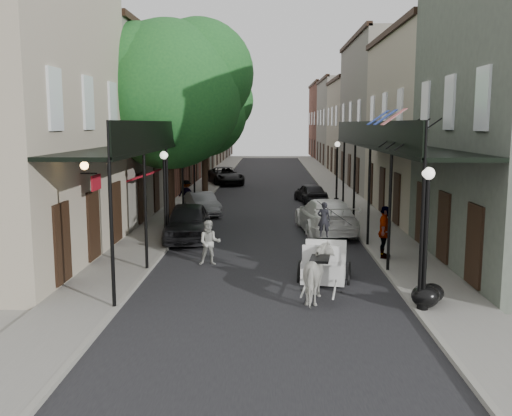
# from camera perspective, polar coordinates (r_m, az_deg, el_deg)

# --- Properties ---
(ground) EXTENTS (140.00, 140.00, 0.00)m
(ground) POSITION_cam_1_polar(r_m,az_deg,el_deg) (17.14, 1.02, -8.21)
(ground) COLOR gray
(ground) RESTS_ON ground
(road) EXTENTS (8.00, 90.00, 0.01)m
(road) POSITION_cam_1_polar(r_m,az_deg,el_deg) (36.75, 1.31, 0.79)
(road) COLOR black
(road) RESTS_ON ground
(sidewalk_left) EXTENTS (2.20, 90.00, 0.12)m
(sidewalk_left) POSITION_cam_1_polar(r_m,az_deg,el_deg) (37.10, -6.44, 0.89)
(sidewalk_left) COLOR gray
(sidewalk_left) RESTS_ON ground
(sidewalk_right) EXTENTS (2.20, 90.00, 0.12)m
(sidewalk_right) POSITION_cam_1_polar(r_m,az_deg,el_deg) (37.06, 9.06, 0.83)
(sidewalk_right) COLOR gray
(sidewalk_right) RESTS_ON ground
(building_row_left) EXTENTS (5.00, 80.00, 10.50)m
(building_row_left) POSITION_cam_1_polar(r_m,az_deg,el_deg) (47.24, -9.23, 8.77)
(building_row_left) COLOR #A09480
(building_row_left) RESTS_ON ground
(building_row_right) EXTENTS (5.00, 80.00, 10.50)m
(building_row_right) POSITION_cam_1_polar(r_m,az_deg,el_deg) (47.18, 12.01, 8.69)
(building_row_right) COLOR slate
(building_row_right) RESTS_ON ground
(gallery_left) EXTENTS (2.20, 18.05, 4.88)m
(gallery_left) POSITION_cam_1_polar(r_m,az_deg,el_deg) (23.93, -10.41, 6.26)
(gallery_left) COLOR black
(gallery_left) RESTS_ON sidewalk_left
(gallery_right) EXTENTS (2.20, 18.05, 4.88)m
(gallery_right) POSITION_cam_1_polar(r_m,az_deg,el_deg) (23.87, 12.85, 6.18)
(gallery_right) COLOR black
(gallery_right) RESTS_ON sidewalk_right
(tree_near) EXTENTS (7.31, 6.80, 9.63)m
(tree_near) POSITION_cam_1_polar(r_m,az_deg,el_deg) (26.99, -7.87, 11.73)
(tree_near) COLOR #382619
(tree_near) RESTS_ON sidewalk_left
(tree_far) EXTENTS (6.45, 6.00, 8.61)m
(tree_far) POSITION_cam_1_polar(r_m,az_deg,el_deg) (40.84, -4.69, 9.73)
(tree_far) COLOR #382619
(tree_far) RESTS_ON sidewalk_left
(lamppost_right_near) EXTENTS (0.32, 0.32, 3.71)m
(lamppost_right_near) POSITION_cam_1_polar(r_m,az_deg,el_deg) (15.23, 16.61, -2.75)
(lamppost_right_near) COLOR black
(lamppost_right_near) RESTS_ON sidewalk_right
(lamppost_left) EXTENTS (0.32, 0.32, 3.71)m
(lamppost_left) POSITION_cam_1_polar(r_m,az_deg,el_deg) (23.00, -9.10, 1.20)
(lamppost_left) COLOR black
(lamppost_left) RESTS_ON sidewalk_left
(lamppost_right_far) EXTENTS (0.32, 0.32, 3.71)m
(lamppost_right_far) POSITION_cam_1_polar(r_m,az_deg,el_deg) (34.76, 8.09, 3.66)
(lamppost_right_far) COLOR black
(lamppost_right_far) RESTS_ON sidewalk_right
(horse) EXTENTS (1.12, 1.95, 1.56)m
(horse) POSITION_cam_1_polar(r_m,az_deg,el_deg) (16.02, 6.35, -6.56)
(horse) COLOR silver
(horse) RESTS_ON ground
(carriage) EXTENTS (1.80, 2.47, 2.61)m
(carriage) POSITION_cam_1_polar(r_m,az_deg,el_deg) (18.32, 6.93, -3.90)
(carriage) COLOR black
(carriage) RESTS_ON ground
(pedestrian_walking) EXTENTS (0.82, 0.67, 1.59)m
(pedestrian_walking) POSITION_cam_1_polar(r_m,az_deg,el_deg) (19.97, -4.65, -3.48)
(pedestrian_walking) COLOR #A5A69D
(pedestrian_walking) RESTS_ON ground
(pedestrian_sidewalk_left) EXTENTS (0.99, 0.59, 1.51)m
(pedestrian_sidewalk_left) POSITION_cam_1_polar(r_m,az_deg,el_deg) (33.63, -6.95, 1.51)
(pedestrian_sidewalk_left) COLOR gray
(pedestrian_sidewalk_left) RESTS_ON sidewalk_left
(pedestrian_sidewalk_right) EXTENTS (0.75, 1.19, 1.88)m
(pedestrian_sidewalk_right) POSITION_cam_1_polar(r_m,az_deg,el_deg) (20.91, 12.72, -2.37)
(pedestrian_sidewalk_right) COLOR gray
(pedestrian_sidewalk_right) RESTS_ON sidewalk_right
(car_left_near) EXTENTS (2.14, 4.68, 1.56)m
(car_left_near) POSITION_cam_1_polar(r_m,az_deg,el_deg) (24.30, -6.85, -1.40)
(car_left_near) COLOR black
(car_left_near) RESTS_ON ground
(car_left_mid) EXTENTS (2.53, 3.90, 1.22)m
(car_left_mid) POSITION_cam_1_polar(r_m,az_deg,el_deg) (30.95, -5.42, 0.43)
(car_left_mid) COLOR gray
(car_left_mid) RESTS_ON ground
(car_left_far) EXTENTS (3.72, 5.52, 1.41)m
(car_left_far) POSITION_cam_1_polar(r_m,az_deg,el_deg) (46.34, -3.10, 3.24)
(car_left_far) COLOR black
(car_left_far) RESTS_ON ground
(car_right_near) EXTENTS (2.71, 5.62, 1.58)m
(car_right_near) POSITION_cam_1_polar(r_m,az_deg,el_deg) (25.87, 6.98, -0.78)
(car_right_near) COLOR white
(car_right_near) RESTS_ON ground
(car_right_far) EXTENTS (2.14, 3.84, 1.24)m
(car_right_far) POSITION_cam_1_polar(r_m,az_deg,el_deg) (35.76, 5.48, 1.53)
(car_right_far) COLOR black
(car_right_far) RESTS_ON ground
(trash_bags) EXTENTS (0.98, 1.13, 0.62)m
(trash_bags) POSITION_cam_1_polar(r_m,az_deg,el_deg) (15.97, 16.81, -8.31)
(trash_bags) COLOR black
(trash_bags) RESTS_ON sidewalk_right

